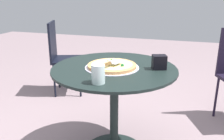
# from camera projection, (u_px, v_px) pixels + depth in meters

# --- Properties ---
(patio_table) EXTENTS (0.91, 0.91, 0.73)m
(patio_table) POSITION_uv_depth(u_px,v_px,m) (114.00, 92.00, 1.82)
(patio_table) COLOR black
(patio_table) RESTS_ON ground
(pizza_on_tray) EXTENTS (0.39, 0.39, 0.05)m
(pizza_on_tray) POSITION_uv_depth(u_px,v_px,m) (112.00, 66.00, 1.75)
(pizza_on_tray) COLOR silver
(pizza_on_tray) RESTS_ON patio_table
(pizza_server) EXTENTS (0.21, 0.11, 0.02)m
(pizza_server) POSITION_uv_depth(u_px,v_px,m) (110.00, 63.00, 1.68)
(pizza_server) COLOR silver
(pizza_server) RESTS_ON pizza_on_tray
(drinking_cup) EXTENTS (0.08, 0.08, 0.12)m
(drinking_cup) POSITION_uv_depth(u_px,v_px,m) (99.00, 74.00, 1.44)
(drinking_cup) COLOR silver
(drinking_cup) RESTS_ON patio_table
(napkin_dispenser) EXTENTS (0.10, 0.12, 0.10)m
(napkin_dispenser) POSITION_uv_depth(u_px,v_px,m) (159.00, 62.00, 1.71)
(napkin_dispenser) COLOR black
(napkin_dispenser) RESTS_ON patio_table
(patio_chair_far) EXTENTS (0.48, 0.48, 0.91)m
(patio_chair_far) POSITION_uv_depth(u_px,v_px,m) (61.00, 53.00, 3.02)
(patio_chair_far) COLOR black
(patio_chair_far) RESTS_ON ground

